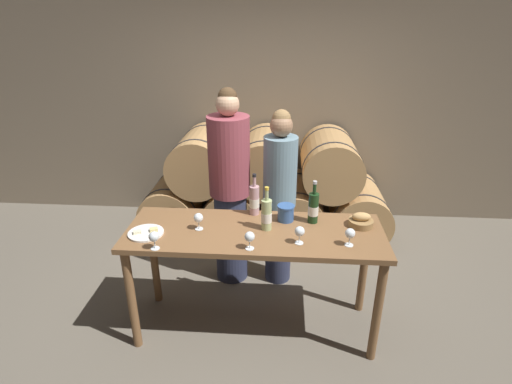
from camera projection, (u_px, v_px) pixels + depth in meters
name	position (u px, v px, depth m)	size (l,w,h in m)	color
ground_plane	(255.00, 325.00, 3.26)	(10.00, 10.00, 0.00)	#665E51
stone_wall_back	(268.00, 84.00, 4.58)	(10.00, 0.12, 3.20)	#7F705B
barrel_stack	(265.00, 188.00, 4.49)	(2.73, 0.90, 1.19)	tan
tasting_table	(255.00, 244.00, 2.95)	(1.88, 0.66, 0.89)	brown
person_left	(230.00, 189.00, 3.53)	(0.36, 0.36, 1.80)	#2D334C
person_right	(279.00, 198.00, 3.53)	(0.29, 0.29, 1.63)	#2D334C
wine_bottle_red	(313.00, 208.00, 2.98)	(0.08, 0.08, 0.33)	#193819
wine_bottle_white	(267.00, 215.00, 2.88)	(0.08, 0.08, 0.33)	#ADBC7F
wine_bottle_rose	(254.00, 200.00, 3.11)	(0.08, 0.08, 0.34)	#BC8E93
blue_crock	(286.00, 212.00, 3.03)	(0.13, 0.13, 0.12)	#335693
bread_basket	(361.00, 221.00, 2.96)	(0.18, 0.18, 0.11)	olive
cheese_plate	(146.00, 233.00, 2.86)	(0.25, 0.25, 0.04)	white
wine_glass_far_left	(154.00, 237.00, 2.64)	(0.07, 0.07, 0.13)	white
wine_glass_left	(198.00, 218.00, 2.89)	(0.07, 0.07, 0.13)	white
wine_glass_center	(250.00, 237.00, 2.64)	(0.07, 0.07, 0.13)	white
wine_glass_right	(300.00, 232.00, 2.71)	(0.07, 0.07, 0.13)	white
wine_glass_far_right	(350.00, 234.00, 2.68)	(0.07, 0.07, 0.13)	white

